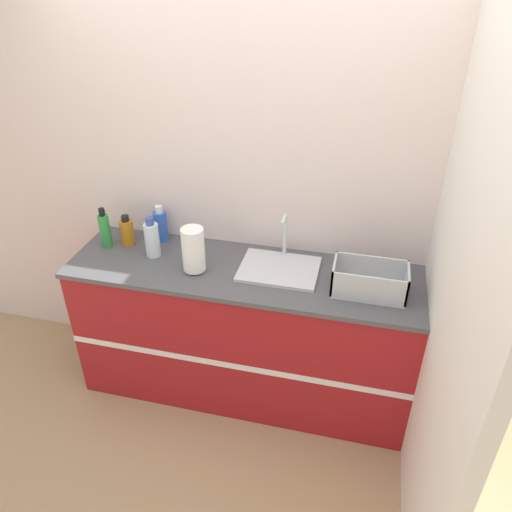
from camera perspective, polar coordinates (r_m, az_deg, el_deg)
The scene contains 11 objects.
ground_plane at distance 3.28m, azimuth -2.56°, elevation -18.06°, with size 12.00×12.00×0.00m, color tan.
wall_back at distance 2.96m, azimuth 0.09°, elevation 7.72°, with size 4.43×0.06×2.60m.
wall_right at distance 2.64m, azimuth 21.02°, elevation 2.22°, with size 0.06×2.58×2.60m.
counter_cabinet at distance 3.15m, azimuth -1.31°, elevation -8.64°, with size 2.06×0.60×0.93m.
sink at distance 2.85m, azimuth 2.69°, elevation -1.25°, with size 0.45×0.34×0.29m.
paper_towel_roll at distance 2.81m, azimuth -7.18°, elevation 0.70°, with size 0.13×0.13×0.27m.
dish_rack at distance 2.72m, azimuth 12.81°, elevation -2.95°, with size 0.39×0.22×0.16m.
bottle_clear at distance 3.00m, azimuth -11.80°, elevation 1.92°, with size 0.09×0.09×0.25m.
bottle_amber at distance 3.17m, azimuth -14.52°, elevation 2.72°, with size 0.08×0.08×0.20m.
bottle_green at distance 3.17m, azimuth -16.88°, elevation 2.89°, with size 0.07×0.07×0.26m.
bottle_blue at distance 3.17m, azimuth -10.84°, elevation 3.51°, with size 0.08×0.08×0.23m.
Camera 1 is at (0.63, -2.01, 2.52)m, focal length 35.00 mm.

